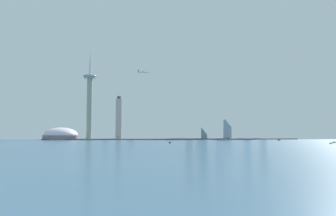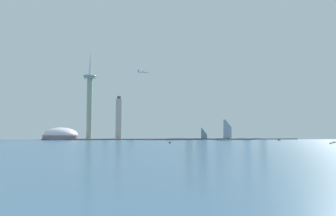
{
  "view_description": "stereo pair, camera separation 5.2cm",
  "coord_description": "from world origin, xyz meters",
  "px_view_note": "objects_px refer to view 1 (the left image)",
  "views": [
    {
      "loc": [
        -113.29,
        -485.6,
        21.79
      ],
      "look_at": [
        -15.9,
        496.09,
        98.43
      ],
      "focal_mm": 33.64,
      "sensor_mm": 36.0,
      "label": 1
    },
    {
      "loc": [
        -113.24,
        -485.61,
        21.79
      ],
      "look_at": [
        -15.9,
        496.09,
        98.43
      ],
      "focal_mm": 33.64,
      "sensor_mm": 36.0,
      "label": 2
    }
  ],
  "objects_px": {
    "boat_2": "(331,143)",
    "skyscraper_2": "(246,113)",
    "stadium_dome": "(61,136)",
    "boat_0": "(228,139)",
    "skyscraper_3": "(131,132)",
    "airplane": "(143,72)",
    "skyscraper_1": "(189,114)",
    "skyscraper_6": "(199,118)",
    "skyscraper_8": "(203,115)",
    "skyscraper_4": "(263,116)",
    "skyscraper_5": "(226,129)",
    "boat_3": "(334,142)",
    "boat_1": "(170,142)",
    "boat_4": "(279,140)",
    "skyscraper_0": "(119,119)",
    "observation_tower": "(90,95)",
    "skyscraper_9": "(219,119)",
    "skyscraper_7": "(105,130)",
    "channel_buoy_0": "(131,141)",
    "channel_buoy_1": "(88,142)"
  },
  "relations": [
    {
      "from": "boat_2",
      "to": "skyscraper_2",
      "type": "bearing_deg",
      "value": 42.51
    },
    {
      "from": "stadium_dome",
      "to": "boat_0",
      "type": "bearing_deg",
      "value": -11.18
    },
    {
      "from": "skyscraper_3",
      "to": "airplane",
      "type": "bearing_deg",
      "value": -68.03
    },
    {
      "from": "skyscraper_1",
      "to": "skyscraper_6",
      "type": "distance_m",
      "value": 41.74
    },
    {
      "from": "skyscraper_8",
      "to": "skyscraper_4",
      "type": "bearing_deg",
      "value": 7.75
    },
    {
      "from": "skyscraper_5",
      "to": "boat_3",
      "type": "distance_m",
      "value": 400.62
    },
    {
      "from": "boat_1",
      "to": "skyscraper_4",
      "type": "bearing_deg",
      "value": 158.14
    },
    {
      "from": "boat_1",
      "to": "boat_2",
      "type": "bearing_deg",
      "value": 96.45
    },
    {
      "from": "skyscraper_4",
      "to": "boat_4",
      "type": "height_order",
      "value": "skyscraper_4"
    },
    {
      "from": "skyscraper_0",
      "to": "skyscraper_5",
      "type": "height_order",
      "value": "skyscraper_0"
    },
    {
      "from": "skyscraper_8",
      "to": "skyscraper_5",
      "type": "bearing_deg",
      "value": -6.79
    },
    {
      "from": "skyscraper_3",
      "to": "skyscraper_4",
      "type": "height_order",
      "value": "skyscraper_4"
    },
    {
      "from": "skyscraper_3",
      "to": "observation_tower",
      "type": "bearing_deg",
      "value": -153.0
    },
    {
      "from": "skyscraper_2",
      "to": "skyscraper_5",
      "type": "height_order",
      "value": "skyscraper_2"
    },
    {
      "from": "skyscraper_5",
      "to": "boat_2",
      "type": "xyz_separation_m",
      "value": [
        81.34,
        -421.83,
        -30.14
      ]
    },
    {
      "from": "skyscraper_9",
      "to": "skyscraper_0",
      "type": "bearing_deg",
      "value": -168.53
    },
    {
      "from": "skyscraper_5",
      "to": "boat_3",
      "type": "xyz_separation_m",
      "value": [
        113.94,
        -382.91,
        -29.92
      ]
    },
    {
      "from": "skyscraper_9",
      "to": "skyscraper_1",
      "type": "bearing_deg",
      "value": -176.02
    },
    {
      "from": "skyscraper_3",
      "to": "boat_1",
      "type": "height_order",
      "value": "skyscraper_3"
    },
    {
      "from": "skyscraper_6",
      "to": "boat_2",
      "type": "height_order",
      "value": "skyscraper_6"
    },
    {
      "from": "skyscraper_3",
      "to": "skyscraper_8",
      "type": "bearing_deg",
      "value": -16.1
    },
    {
      "from": "skyscraper_0",
      "to": "boat_4",
      "type": "height_order",
      "value": "skyscraper_0"
    },
    {
      "from": "stadium_dome",
      "to": "boat_1",
      "type": "relative_size",
      "value": 10.47
    },
    {
      "from": "skyscraper_7",
      "to": "boat_1",
      "type": "bearing_deg",
      "value": -67.98
    },
    {
      "from": "airplane",
      "to": "channel_buoy_0",
      "type": "bearing_deg",
      "value": -99.5
    },
    {
      "from": "skyscraper_3",
      "to": "skyscraper_9",
      "type": "xyz_separation_m",
      "value": [
        299.68,
        -12.23,
        41.97
      ]
    },
    {
      "from": "airplane",
      "to": "observation_tower",
      "type": "bearing_deg",
      "value": 168.44
    },
    {
      "from": "skyscraper_9",
      "to": "boat_2",
      "type": "xyz_separation_m",
      "value": [
        89.29,
        -485.89,
        -65.1
      ]
    },
    {
      "from": "observation_tower",
      "to": "skyscraper_1",
      "type": "relative_size",
      "value": 1.65
    },
    {
      "from": "skyscraper_3",
      "to": "skyscraper_6",
      "type": "xyz_separation_m",
      "value": [
        233.24,
        -9.85,
        45.19
      ]
    },
    {
      "from": "skyscraper_6",
      "to": "observation_tower",
      "type": "bearing_deg",
      "value": -171.28
    },
    {
      "from": "boat_2",
      "to": "channel_buoy_0",
      "type": "height_order",
      "value": "boat_2"
    },
    {
      "from": "skyscraper_1",
      "to": "airplane",
      "type": "height_order",
      "value": "airplane"
    },
    {
      "from": "channel_buoy_1",
      "to": "boat_2",
      "type": "bearing_deg",
      "value": -15.77
    },
    {
      "from": "skyscraper_4",
      "to": "airplane",
      "type": "distance_m",
      "value": 430.76
    },
    {
      "from": "skyscraper_3",
      "to": "boat_4",
      "type": "distance_m",
      "value": 474.98
    },
    {
      "from": "skyscraper_5",
      "to": "airplane",
      "type": "relative_size",
      "value": 1.77
    },
    {
      "from": "skyscraper_0",
      "to": "skyscraper_1",
      "type": "distance_m",
      "value": 238.82
    },
    {
      "from": "boat_0",
      "to": "boat_4",
      "type": "relative_size",
      "value": 1.43
    },
    {
      "from": "airplane",
      "to": "skyscraper_1",
      "type": "bearing_deg",
      "value": 25.63
    },
    {
      "from": "skyscraper_7",
      "to": "skyscraper_8",
      "type": "xyz_separation_m",
      "value": [
        318.65,
        -78.19,
        48.24
      ]
    },
    {
      "from": "stadium_dome",
      "to": "skyscraper_9",
      "type": "bearing_deg",
      "value": 6.86
    },
    {
      "from": "skyscraper_5",
      "to": "boat_4",
      "type": "distance_m",
      "value": 207.02
    },
    {
      "from": "skyscraper_7",
      "to": "boat_0",
      "type": "xyz_separation_m",
      "value": [
        370.26,
        -182.41,
        -27.25
      ]
    },
    {
      "from": "boat_2",
      "to": "skyscraper_9",
      "type": "bearing_deg",
      "value": 51.61
    },
    {
      "from": "skyscraper_4",
      "to": "boat_2",
      "type": "distance_m",
      "value": 468.73
    },
    {
      "from": "boat_3",
      "to": "skyscraper_1",
      "type": "bearing_deg",
      "value": -169.66
    },
    {
      "from": "observation_tower",
      "to": "skyscraper_8",
      "type": "bearing_deg",
      "value": -0.35
    },
    {
      "from": "boat_1",
      "to": "channel_buoy_1",
      "type": "height_order",
      "value": "boat_1"
    },
    {
      "from": "observation_tower",
      "to": "stadium_dome",
      "type": "distance_m",
      "value": 150.98
    }
  ]
}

